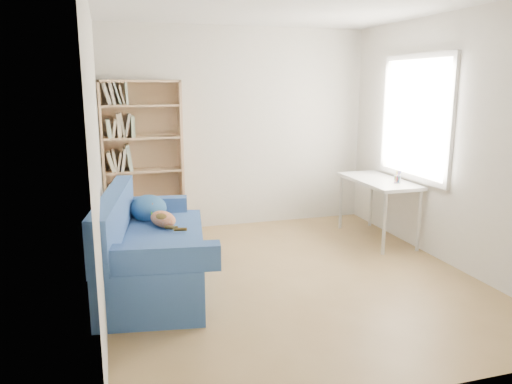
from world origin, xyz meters
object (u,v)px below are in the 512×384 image
sofa (150,250)px  desk (378,185)px  bookshelf (143,166)px  pen_cup (398,178)px

sofa → desk: sofa is taller
bookshelf → pen_cup: bookshelf is taller
bookshelf → pen_cup: bearing=-23.6°
sofa → bookshelf: (0.08, 1.62, 0.54)m
sofa → pen_cup: sofa is taller
sofa → bookshelf: 1.71m
sofa → desk: size_ratio=1.67×
bookshelf → desk: 2.89m
desk → pen_cup: bearing=-70.6°
desk → pen_cup: (0.09, -0.26, 0.13)m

